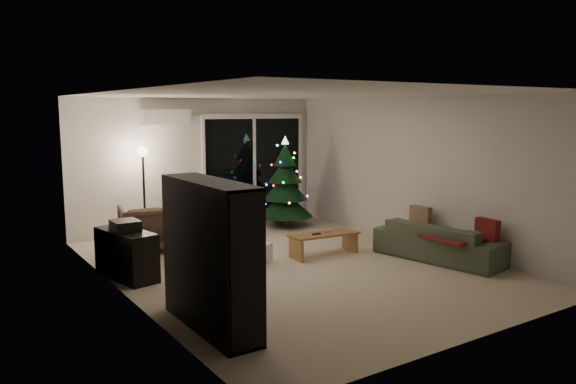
# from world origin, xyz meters

# --- Properties ---
(room) EXTENTS (6.50, 7.51, 2.60)m
(room) POSITION_xyz_m (0.46, 1.49, 1.02)
(room) COLOR beige
(room) RESTS_ON ground
(bookshelf) EXTENTS (0.73, 1.61, 1.56)m
(bookshelf) POSITION_xyz_m (-2.25, -1.51, 0.78)
(bookshelf) COLOR black
(bookshelf) RESTS_ON floor
(media_cabinet) EXTENTS (0.60, 1.11, 0.66)m
(media_cabinet) POSITION_xyz_m (-2.25, 0.73, 0.33)
(media_cabinet) COLOR black
(media_cabinet) RESTS_ON floor
(stereo) EXTENTS (0.33, 0.40, 0.14)m
(stereo) POSITION_xyz_m (-2.25, 0.73, 0.73)
(stereo) COLOR black
(stereo) RESTS_ON media_cabinet
(armchair) EXTENTS (0.94, 0.96, 0.75)m
(armchair) POSITION_xyz_m (-1.50, 2.07, 0.37)
(armchair) COLOR brown
(armchair) RESTS_ON floor
(ottoman) EXTENTS (0.71, 0.71, 0.49)m
(ottoman) POSITION_xyz_m (-0.96, 1.19, 0.24)
(ottoman) COLOR silver
(ottoman) RESTS_ON floor
(cardboard_box_a) EXTENTS (0.47, 0.40, 0.29)m
(cardboard_box_a) POSITION_xyz_m (-1.27, 1.02, 0.14)
(cardboard_box_a) COLOR silver
(cardboard_box_a) RESTS_ON floor
(cardboard_box_b) EXTENTS (0.53, 0.50, 0.30)m
(cardboard_box_b) POSITION_xyz_m (-0.41, 0.37, 0.15)
(cardboard_box_b) COLOR silver
(cardboard_box_b) RESTS_ON floor
(side_table) EXTENTS (0.40, 0.40, 0.48)m
(side_table) POSITION_xyz_m (0.49, 2.29, 0.24)
(side_table) COLOR black
(side_table) RESTS_ON floor
(floor_lamp) EXTENTS (0.25, 0.25, 1.58)m
(floor_lamp) POSITION_xyz_m (-1.25, 2.82, 0.79)
(floor_lamp) COLOR black
(floor_lamp) RESTS_ON floor
(sofa) EXTENTS (1.12, 2.09, 0.58)m
(sofa) POSITION_xyz_m (2.05, -0.97, 0.29)
(sofa) COLOR #3E4B38
(sofa) RESTS_ON floor
(sofa_throw) EXTENTS (0.62, 1.42, 0.05)m
(sofa_throw) POSITION_xyz_m (1.95, -0.97, 0.42)
(sofa_throw) COLOR maroon
(sofa_throw) RESTS_ON sofa
(cushion_a) EXTENTS (0.15, 0.39, 0.38)m
(cushion_a) POSITION_xyz_m (2.30, -0.32, 0.52)
(cushion_a) COLOR #77634B
(cushion_a) RESTS_ON sofa
(cushion_b) EXTENTS (0.14, 0.39, 0.38)m
(cushion_b) POSITION_xyz_m (2.30, -1.62, 0.52)
(cushion_b) COLOR maroon
(cushion_b) RESTS_ON sofa
(coffee_table) EXTENTS (1.15, 0.48, 0.35)m
(coffee_table) POSITION_xyz_m (0.72, 0.21, 0.18)
(coffee_table) COLOR olive
(coffee_table) RESTS_ON floor
(remote_a) EXTENTS (0.14, 0.04, 0.02)m
(remote_a) POSITION_xyz_m (0.57, 0.21, 0.36)
(remote_a) COLOR black
(remote_a) RESTS_ON coffee_table
(remote_b) EXTENTS (0.14, 0.08, 0.02)m
(remote_b) POSITION_xyz_m (0.82, 0.26, 0.36)
(remote_b) COLOR slate
(remote_b) RESTS_ON coffee_table
(christmas_tree) EXTENTS (1.42, 1.42, 1.77)m
(christmas_tree) POSITION_xyz_m (1.46, 2.45, 0.88)
(christmas_tree) COLOR black
(christmas_tree) RESTS_ON floor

